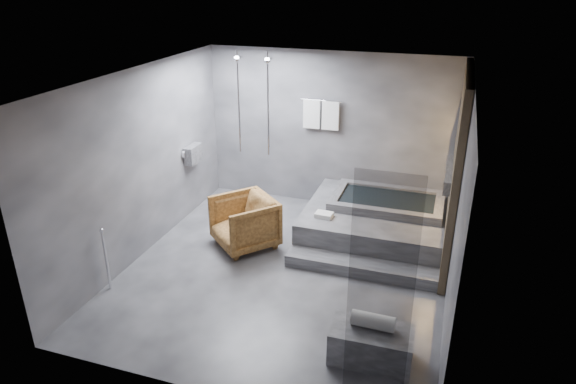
% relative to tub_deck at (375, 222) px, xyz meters
% --- Properties ---
extents(room, '(5.00, 5.04, 2.82)m').
position_rel_tub_deck_xyz_m(room, '(-0.65, -1.21, 1.48)').
color(room, '#313133').
rests_on(room, ground).
extents(tub_deck, '(2.20, 2.00, 0.50)m').
position_rel_tub_deck_xyz_m(tub_deck, '(0.00, 0.00, 0.00)').
color(tub_deck, '#363639').
rests_on(tub_deck, ground).
extents(tub_step, '(2.20, 0.36, 0.18)m').
position_rel_tub_deck_xyz_m(tub_step, '(0.00, -1.18, -0.16)').
color(tub_step, '#363639').
rests_on(tub_step, ground).
extents(concrete_bench, '(0.92, 0.52, 0.41)m').
position_rel_tub_deck_xyz_m(concrete_bench, '(0.45, -2.93, -0.05)').
color(concrete_bench, '#38383B').
rests_on(concrete_bench, ground).
extents(driftwood_chair, '(1.24, 1.25, 0.81)m').
position_rel_tub_deck_xyz_m(driftwood_chair, '(-1.90, -0.95, 0.16)').
color(driftwood_chair, '#4E2F13').
rests_on(driftwood_chair, ground).
extents(rolled_towel, '(0.48, 0.18, 0.17)m').
position_rel_tub_deck_xyz_m(rolled_towel, '(0.44, -2.88, 0.24)').
color(rolled_towel, silver).
rests_on(rolled_towel, concrete_bench).
extents(deck_towel, '(0.28, 0.21, 0.07)m').
position_rel_tub_deck_xyz_m(deck_towel, '(-0.72, -0.56, 0.29)').
color(deck_towel, silver).
rests_on(deck_towel, tub_deck).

